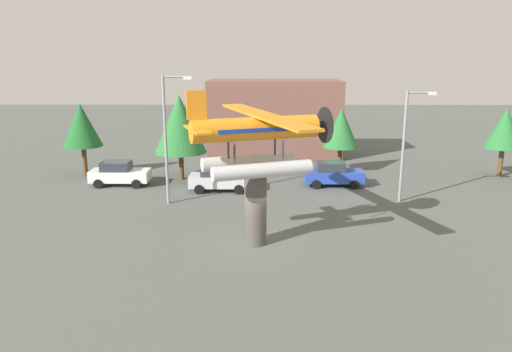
{
  "coord_description": "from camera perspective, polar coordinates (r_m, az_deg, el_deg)",
  "views": [
    {
      "loc": [
        0.22,
        -22.54,
        9.13
      ],
      "look_at": [
        0.0,
        3.0,
        2.73
      ],
      "focal_mm": 33.75,
      "sensor_mm": 36.0,
      "label": 1
    }
  ],
  "objects": [
    {
      "name": "streetlight_secondary",
      "position": [
        31.59,
        17.51,
        4.34
      ],
      "size": [
        1.84,
        0.28,
        7.04
      ],
      "color": "gray",
      "rests_on": "ground"
    },
    {
      "name": "car_near_white",
      "position": [
        36.1,
        -15.91,
        0.31
      ],
      "size": [
        4.2,
        2.02,
        1.76
      ],
      "color": "white",
      "rests_on": "ground"
    },
    {
      "name": "car_mid_silver",
      "position": [
        33.41,
        -4.42,
        -0.26
      ],
      "size": [
        4.2,
        2.02,
        1.76
      ],
      "color": "silver",
      "rests_on": "ground"
    },
    {
      "name": "streetlight_primary",
      "position": [
        30.13,
        -10.35,
        5.27
      ],
      "size": [
        1.84,
        0.28,
        8.0
      ],
      "color": "gray",
      "rests_on": "ground"
    },
    {
      "name": "storefront_building",
      "position": [
        44.92,
        2.16,
        6.84
      ],
      "size": [
        12.06,
        5.41,
        6.96
      ],
      "primitive_type": "cube",
      "color": "brown",
      "rests_on": "ground"
    },
    {
      "name": "ground_plane",
      "position": [
        24.32,
        -0.06,
        -7.97
      ],
      "size": [
        140.0,
        140.0,
        0.0
      ],
      "primitive_type": "plane",
      "color": "#515651"
    },
    {
      "name": "display_pedestal",
      "position": [
        23.7,
        -0.06,
        -3.9
      ],
      "size": [
        1.1,
        1.1,
        3.63
      ],
      "primitive_type": "cylinder",
      "color": "#4C4742",
      "rests_on": "ground"
    },
    {
      "name": "tree_center_back",
      "position": [
        38.8,
        10.05,
        5.62
      ],
      "size": [
        2.81,
        2.81,
        5.16
      ],
      "color": "brown",
      "rests_on": "ground"
    },
    {
      "name": "floatplane_monument",
      "position": [
        22.91,
        0.24,
        4.46
      ],
      "size": [
        7.2,
        10.15,
        4.0
      ],
      "rotation": [
        0.0,
        0.0,
        0.35
      ],
      "color": "silver",
      "rests_on": "display_pedestal"
    },
    {
      "name": "car_far_blue",
      "position": [
        34.99,
        9.1,
        0.26
      ],
      "size": [
        4.2,
        2.02,
        1.76
      ],
      "color": "#2847B7",
      "rests_on": "ground"
    },
    {
      "name": "tree_far_east",
      "position": [
        41.34,
        27.41,
        5.03
      ],
      "size": [
        2.79,
        2.79,
        5.34
      ],
      "color": "brown",
      "rests_on": "ground"
    },
    {
      "name": "tree_east",
      "position": [
        36.22,
        -9.01,
        6.11
      ],
      "size": [
        3.88,
        3.88,
        6.38
      ],
      "color": "brown",
      "rests_on": "ground"
    },
    {
      "name": "tree_west",
      "position": [
        39.23,
        -19.98,
        5.67
      ],
      "size": [
        2.97,
        2.97,
        5.64
      ],
      "color": "brown",
      "rests_on": "ground"
    }
  ]
}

